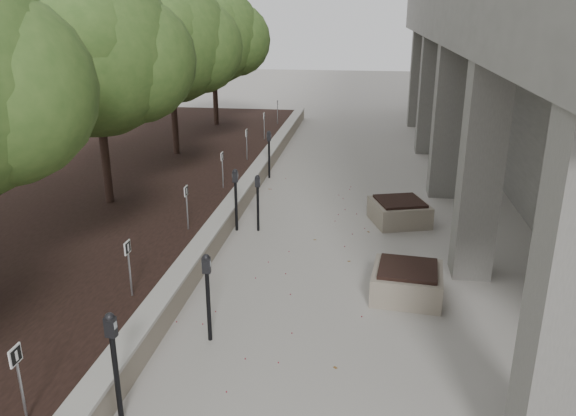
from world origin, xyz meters
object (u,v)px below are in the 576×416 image
Objects in this scene: parking_meter_2 at (208,298)px; parking_meter_3 at (258,203)px; crabapple_tree_5 at (214,56)px; planter_back at (399,211)px; crabapple_tree_3 at (98,89)px; crabapple_tree_4 at (171,68)px; planter_front at (407,281)px; parking_meter_1 at (116,368)px; parking_meter_4 at (236,200)px; parking_meter_5 at (269,155)px.

parking_meter_2 reaches higher than parking_meter_3.
crabapple_tree_5 is 3.77× the size of parking_meter_2.
crabapple_tree_5 reaches higher than planter_back.
crabapple_tree_3 and crabapple_tree_4 have the same top height.
crabapple_tree_3 is 10.00m from crabapple_tree_5.
parking_meter_2 is (3.88, -14.99, -2.40)m from crabapple_tree_5.
planter_front is (6.95, -8.11, -2.84)m from crabapple_tree_4.
parking_meter_3 is (3.75, -5.39, -2.45)m from crabapple_tree_4.
parking_meter_1 is at bearing -112.07° from parking_meter_2.
parking_meter_3 is at bearing -4.36° from parking_meter_4.
parking_meter_1 is 5.30m from planter_front.
crabapple_tree_5 is 11.31m from parking_meter_3.
parking_meter_5 is 5.02m from planter_back.
planter_front is at bearing -49.41° from crabapple_tree_4.
parking_meter_2 is at bearing -52.12° from crabapple_tree_3.
parking_meter_4 is at bearing -72.69° from crabapple_tree_5.
parking_meter_4 is 4.37m from parking_meter_5.
crabapple_tree_4 is 4.08× the size of parking_meter_3.
crabapple_tree_4 reaches higher than parking_meter_1.
parking_meter_3 is at bearing -5.90° from crabapple_tree_3.
parking_meter_3 is 4.23m from planter_front.
crabapple_tree_4 is at bearing 117.31° from parking_meter_3.
planter_front is at bearing -24.14° from crabapple_tree_3.
crabapple_tree_4 is 11.06m from planter_front.
crabapple_tree_3 is 5.00m from crabapple_tree_4.
parking_meter_3 is (3.75, -10.39, -2.45)m from crabapple_tree_5.
planter_back is (6.98, -4.39, -2.83)m from crabapple_tree_4.
planter_front is 0.98× the size of planter_back.
planter_back is at bearing -32.21° from crabapple_tree_4.
parking_meter_2 is at bearing -148.55° from planter_front.
parking_meter_3 is (-0.14, 4.60, -0.05)m from parking_meter_2.
parking_meter_3 reaches higher than planter_back.
parking_meter_3 is (3.75, -0.39, -2.45)m from crabapple_tree_3.
parking_meter_2 is 3.62m from planter_front.
crabapple_tree_3 is 6.76m from parking_meter_2.
crabapple_tree_4 is 3.61× the size of parking_meter_1.
crabapple_tree_5 is 4.45× the size of planter_back.
parking_meter_5 is (-0.03, 10.84, -0.03)m from parking_meter_1.
parking_meter_3 is 0.50m from parking_meter_4.
parking_meter_4 is (3.25, -10.43, -2.39)m from crabapple_tree_5.
parking_meter_5 is at bearing 89.04° from parking_meter_3.
parking_meter_4 is at bearing -100.66° from parking_meter_5.
parking_meter_4 is at bearing 96.05° from parking_meter_1.
parking_meter_3 is 1.09× the size of planter_back.
crabapple_tree_3 is at bearing 155.86° from planter_front.
parking_meter_4 is (3.25, -5.43, -2.39)m from crabapple_tree_4.
crabapple_tree_3 is at bearing -140.20° from parking_meter_5.
parking_meter_1 is 6.54m from parking_meter_3.
parking_meter_4 is (-0.03, 6.48, -0.02)m from parking_meter_1.
parking_meter_3 is 1.11× the size of planter_front.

